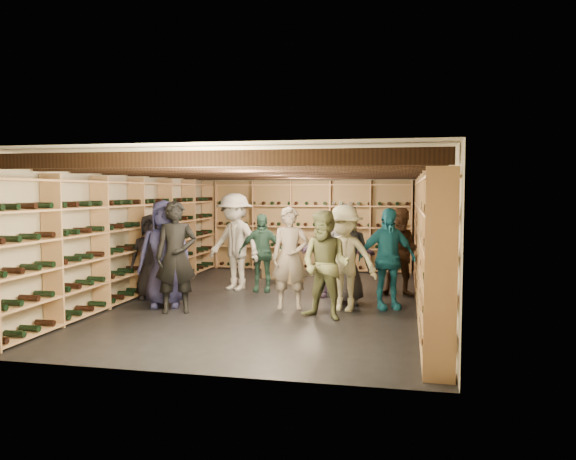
# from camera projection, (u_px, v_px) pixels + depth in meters

# --- Properties ---
(ground) EXTENTS (8.00, 8.00, 0.00)m
(ground) POSITION_uv_depth(u_px,v_px,m) (274.00, 301.00, 9.76)
(ground) COLOR black
(ground) RESTS_ON ground
(walls) EXTENTS (5.52, 8.02, 2.40)m
(walls) POSITION_uv_depth(u_px,v_px,m) (274.00, 232.00, 9.68)
(walls) COLOR tan
(walls) RESTS_ON ground
(ceiling) EXTENTS (5.50, 8.00, 0.01)m
(ceiling) POSITION_uv_depth(u_px,v_px,m) (274.00, 162.00, 9.59)
(ceiling) COLOR beige
(ceiling) RESTS_ON walls
(ceiling_joists) EXTENTS (5.40, 7.12, 0.18)m
(ceiling_joists) POSITION_uv_depth(u_px,v_px,m) (274.00, 170.00, 9.60)
(ceiling_joists) COLOR black
(ceiling_joists) RESTS_ON ground
(wine_rack_left) EXTENTS (0.32, 7.50, 2.15)m
(wine_rack_left) POSITION_uv_depth(u_px,v_px,m) (137.00, 237.00, 10.22)
(wine_rack_left) COLOR #AA7952
(wine_rack_left) RESTS_ON ground
(wine_rack_right) EXTENTS (0.32, 7.50, 2.15)m
(wine_rack_right) POSITION_uv_depth(u_px,v_px,m) (427.00, 242.00, 9.15)
(wine_rack_right) COLOR #AA7952
(wine_rack_right) RESTS_ON ground
(wine_rack_back) EXTENTS (4.70, 0.30, 2.15)m
(wine_rack_back) POSITION_uv_depth(u_px,v_px,m) (311.00, 226.00, 13.42)
(wine_rack_back) COLOR #AA7952
(wine_rack_back) RESTS_ON ground
(crate_stack_left) EXTENTS (0.58, 0.47, 0.68)m
(crate_stack_left) POSITION_uv_depth(u_px,v_px,m) (289.00, 266.00, 11.65)
(crate_stack_left) COLOR tan
(crate_stack_left) RESTS_ON ground
(crate_stack_right) EXTENTS (0.59, 0.50, 0.51)m
(crate_stack_right) POSITION_uv_depth(u_px,v_px,m) (275.00, 267.00, 12.24)
(crate_stack_right) COLOR tan
(crate_stack_right) RESTS_ON ground
(crate_loose) EXTENTS (0.57, 0.44, 0.17)m
(crate_loose) POSITION_uv_depth(u_px,v_px,m) (335.00, 281.00, 11.30)
(crate_loose) COLOR tan
(crate_loose) RESTS_ON ground
(person_0) EXTENTS (0.83, 0.64, 1.50)m
(person_0) POSITION_uv_depth(u_px,v_px,m) (151.00, 257.00, 9.92)
(person_0) COLOR black
(person_0) RESTS_ON ground
(person_1) EXTENTS (0.75, 0.62, 1.75)m
(person_1) POSITION_uv_depth(u_px,v_px,m) (176.00, 257.00, 8.76)
(person_1) COLOR black
(person_1) RESTS_ON ground
(person_2) EXTENTS (0.94, 0.83, 1.62)m
(person_2) POSITION_uv_depth(u_px,v_px,m) (326.00, 265.00, 8.32)
(person_2) COLOR #62663F
(person_2) RESTS_ON ground
(person_3) EXTENTS (1.19, 0.82, 1.68)m
(person_3) POSITION_uv_depth(u_px,v_px,m) (344.00, 258.00, 8.91)
(person_3) COLOR beige
(person_3) RESTS_ON ground
(person_4) EXTENTS (1.04, 0.74, 1.64)m
(person_4) POSITION_uv_depth(u_px,v_px,m) (387.00, 258.00, 9.05)
(person_4) COLOR #19637C
(person_4) RESTS_ON ground
(person_6) EXTENTS (0.99, 0.81, 1.76)m
(person_6) POSITION_uv_depth(u_px,v_px,m) (165.00, 253.00, 9.23)
(person_6) COLOR #25264F
(person_6) RESTS_ON ground
(person_7) EXTENTS (0.67, 0.52, 1.65)m
(person_7) POSITION_uv_depth(u_px,v_px,m) (290.00, 258.00, 9.07)
(person_7) COLOR gray
(person_7) RESTS_ON ground
(person_8) EXTENTS (0.79, 0.63, 1.60)m
(person_8) POSITION_uv_depth(u_px,v_px,m) (402.00, 252.00, 10.16)
(person_8) COLOR #492E1C
(person_8) RESTS_ON ground
(person_9) EXTENTS (1.38, 1.13, 1.86)m
(person_9) POSITION_uv_depth(u_px,v_px,m) (235.00, 242.00, 10.80)
(person_9) COLOR #9F9A92
(person_9) RESTS_ON ground
(person_10) EXTENTS (0.90, 0.46, 1.48)m
(person_10) POSITION_uv_depth(u_px,v_px,m) (261.00, 253.00, 10.64)
(person_10) COLOR #25483A
(person_10) RESTS_ON ground
(person_11) EXTENTS (1.44, 0.51, 1.54)m
(person_11) POSITION_uv_depth(u_px,v_px,m) (336.00, 255.00, 9.99)
(person_11) COLOR slate
(person_11) RESTS_ON ground
(person_12) EXTENTS (0.92, 0.69, 1.69)m
(person_12) POSITION_uv_depth(u_px,v_px,m) (345.00, 254.00, 9.45)
(person_12) COLOR #3A393E
(person_12) RESTS_ON ground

